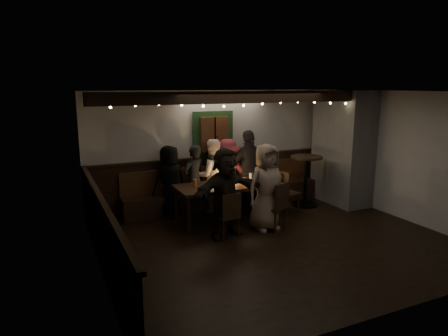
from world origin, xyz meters
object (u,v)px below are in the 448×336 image
chair_near_left (229,213)px  person_c (212,176)px  dining_table (228,187)px  person_e (249,169)px  person_d (228,174)px  person_f (226,193)px  person_b (194,180)px  person_g (266,187)px  chair_near_right (277,203)px  high_top (306,174)px  person_a (170,181)px  chair_end (285,190)px

chair_near_left → person_c: (0.33, 1.57, 0.32)m
dining_table → person_e: (0.81, 0.63, 0.18)m
person_d → person_f: size_ratio=0.95×
person_b → person_f: bearing=73.0°
person_g → chair_near_right: bearing=-36.3°
dining_table → person_d: (0.33, 0.72, 0.09)m
high_top → person_f: size_ratio=0.70×
person_g → person_a: bearing=127.6°
chair_end → person_f: (-1.70, -0.68, 0.30)m
chair_near_right → person_a: bearing=134.7°
chair_near_left → person_d: size_ratio=0.54×
high_top → person_e: bearing=160.9°
high_top → chair_near_right: bearing=-142.8°
person_g → person_e: bearing=69.3°
dining_table → person_b: bearing=124.4°
chair_end → person_d: person_d is taller
person_a → person_g: (1.42, -1.51, 0.08)m
person_b → person_a: bearing=-25.4°
person_d → person_a: bearing=5.3°
high_top → person_a: size_ratio=0.76×
person_c → person_g: bearing=117.0°
chair_near_right → high_top: high_top is taller
person_e → person_f: bearing=49.8°
person_d → dining_table: bearing=72.2°
dining_table → person_a: bearing=143.0°
person_f → dining_table: bearing=48.6°
person_c → dining_table: bearing=103.4°
chair_near_left → person_a: (-0.59, 1.63, 0.28)m
person_a → chair_near_left: bearing=99.2°
person_d → person_e: size_ratio=0.90×
dining_table → chair_end: bearing=-4.5°
chair_near_left → person_f: person_f is taller
person_f → person_g: person_g is taller
dining_table → chair_near_right: bearing=-54.9°
chair_near_left → high_top: bearing=24.2°
high_top → person_g: bearing=-148.9°
dining_table → person_e: bearing=38.1°
dining_table → person_g: size_ratio=1.28×
chair_near_left → person_a: 1.76m
chair_near_right → person_f: person_f is taller
dining_table → person_f: 0.89m
person_f → person_g: (0.85, 0.01, 0.01)m
high_top → person_c: 2.16m
chair_near_left → person_g: bearing=8.3°
chair_end → person_b: bearing=155.8°
person_a → person_f: (0.57, -1.53, 0.07)m
person_d → person_e: bearing=176.9°
high_top → dining_table: bearing=-174.2°
dining_table → person_d: 0.79m
chair_end → person_b: (-1.76, 0.79, 0.21)m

